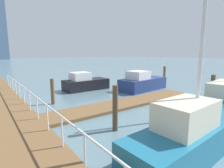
# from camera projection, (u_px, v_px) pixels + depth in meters

# --- Properties ---
(ground_plane) EXTENTS (300.00, 300.00, 0.00)m
(ground_plane) POSITION_uv_depth(u_px,v_px,m) (47.00, 89.00, 17.73)
(ground_plane) COLOR slate
(floating_dock) EXTENTS (12.24, 2.00, 0.18)m
(floating_dock) POSITION_uv_depth(u_px,v_px,m) (125.00, 103.00, 12.23)
(floating_dock) COLOR brown
(floating_dock) RESTS_ON ground_plane
(boardwalk_railing) EXTENTS (0.06, 27.22, 1.08)m
(boardwalk_railing) POSITION_uv_depth(u_px,v_px,m) (54.00, 116.00, 6.44)
(boardwalk_railing) COLOR white
(boardwalk_railing) RESTS_ON boardwalk
(dock_piling_0) EXTENTS (0.25, 0.25, 2.09)m
(dock_piling_0) POSITION_uv_depth(u_px,v_px,m) (115.00, 108.00, 7.97)
(dock_piling_0) COLOR brown
(dock_piling_0) RESTS_ON ground_plane
(dock_piling_1) EXTENTS (0.26, 0.26, 1.78)m
(dock_piling_1) POSITION_uv_depth(u_px,v_px,m) (53.00, 91.00, 12.27)
(dock_piling_1) COLOR brown
(dock_piling_1) RESTS_ON ground_plane
(dock_piling_2) EXTENTS (0.25, 0.25, 2.22)m
(dock_piling_2) POSITION_uv_depth(u_px,v_px,m) (212.00, 93.00, 10.79)
(dock_piling_2) COLOR brown
(dock_piling_2) RESTS_ON ground_plane
(dock_piling_3) EXTENTS (0.29, 0.29, 1.94)m
(dock_piling_3) POSITION_uv_depth(u_px,v_px,m) (164.00, 74.00, 22.02)
(dock_piling_3) COLOR brown
(dock_piling_3) RESTS_ON ground_plane
(moored_boat_0) EXTENTS (5.29, 2.67, 1.87)m
(moored_boat_0) POSITION_uv_depth(u_px,v_px,m) (142.00, 83.00, 17.19)
(moored_boat_0) COLOR navy
(moored_boat_0) RESTS_ON ground_plane
(moored_boat_2) EXTENTS (4.34, 2.00, 1.73)m
(moored_boat_2) POSITION_uv_depth(u_px,v_px,m) (85.00, 83.00, 17.29)
(moored_boat_2) COLOR black
(moored_boat_2) RESTS_ON ground_plane
(moored_boat_4) EXTENTS (6.24, 1.88, 6.49)m
(moored_boat_4) POSITION_uv_depth(u_px,v_px,m) (193.00, 133.00, 6.13)
(moored_boat_4) COLOR #1E6B8C
(moored_boat_4) RESTS_ON ground_plane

